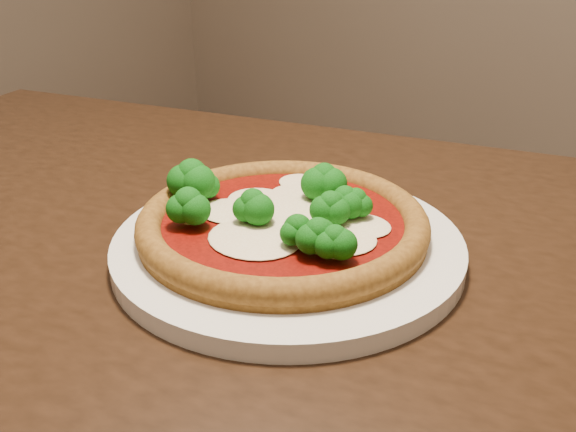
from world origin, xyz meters
The scene contains 3 objects.
dining_table centered at (0.21, 0.01, 0.65)m, with size 1.48×1.11×0.75m.
plate centered at (0.23, 0.02, 0.76)m, with size 0.33×0.33×0.02m, color silver.
pizza centered at (0.22, 0.02, 0.78)m, with size 0.27×0.27×0.06m.
Camera 1 is at (0.56, -0.40, 1.05)m, focal length 40.00 mm.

